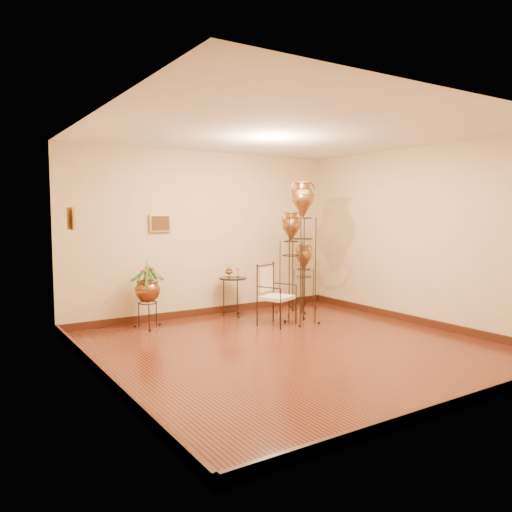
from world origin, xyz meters
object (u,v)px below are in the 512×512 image
side_table (233,296)px  amphora_tall (302,251)px  planter_urn (148,287)px  armchair (277,295)px  amphora_mid (291,262)px

side_table → amphora_tall: bearing=-58.5°
amphora_tall → planter_urn: 2.49m
amphora_tall → armchair: bearing=167.5°
amphora_tall → side_table: 1.51m
planter_urn → armchair: size_ratio=1.18×
amphora_tall → armchair: 0.81m
amphora_tall → planter_urn: size_ratio=2.02×
amphora_tall → side_table: size_ratio=2.72×
amphora_tall → amphora_mid: size_ratio=1.26×
amphora_tall → armchair: (-0.43, 0.10, -0.68)m
amphora_mid → side_table: bearing=159.1°
side_table → armchair: bearing=-76.7°
amphora_mid → armchair: 1.05m
amphora_mid → armchair: bearing=-140.1°
amphora_mid → side_table: 1.18m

